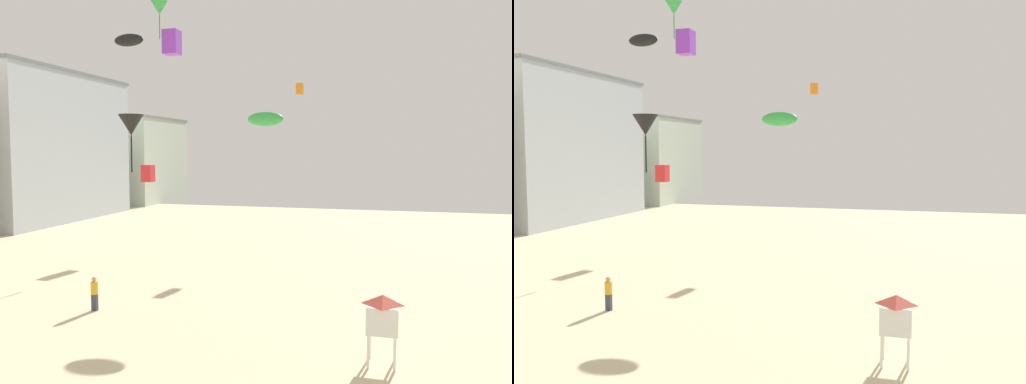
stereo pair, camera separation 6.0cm
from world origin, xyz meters
TOP-DOWN VIEW (x-y plane):
  - boardwalk_hotel_mid at (-26.98, 41.37)m, footprint 11.62×21.14m
  - boardwalk_hotel_far at (-26.98, 62.78)m, footprint 11.96×14.71m
  - kite_flyer at (-1.89, 13.85)m, footprint 0.34×0.34m
  - lifeguard_stand at (11.56, 11.10)m, footprint 1.10×1.10m
  - kite_purple_box at (1.51, 15.57)m, footprint 0.72×0.72m
  - kite_orange_box at (3.56, 37.16)m, footprint 0.61×0.61m
  - kite_green_parafoil at (4.27, 22.57)m, footprint 2.18×0.61m
  - kite_black_parafoil at (-6.74, 26.25)m, footprint 2.27×0.63m
  - kite_red_box at (-6.48, 28.32)m, footprint 0.82×0.82m
  - kite_green_delta at (-6.99, 31.74)m, footprint 1.33×1.33m
  - kite_black_delta at (-5.92, 24.87)m, footprint 1.76×1.76m

SIDE VIEW (x-z plane):
  - kite_flyer at x=-1.89m, z-range 0.10..1.74m
  - lifeguard_stand at x=11.56m, z-range 0.56..3.11m
  - kite_red_box at x=-6.48m, z-range 5.26..6.55m
  - boardwalk_hotel_far at x=-26.98m, z-range 0.01..12.47m
  - boardwalk_hotel_mid at x=-26.98m, z-range 0.01..16.11m
  - kite_black_delta at x=-5.92m, z-range 7.40..11.40m
  - kite_green_parafoil at x=4.27m, z-range 9.09..9.94m
  - kite_purple_box at x=1.51m, z-range 12.19..13.32m
  - kite_orange_box at x=3.56m, z-range 12.48..13.44m
  - kite_black_parafoil at x=-6.74m, z-range 15.03..15.92m
  - kite_green_delta at x=-6.99m, z-range 17.63..20.66m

